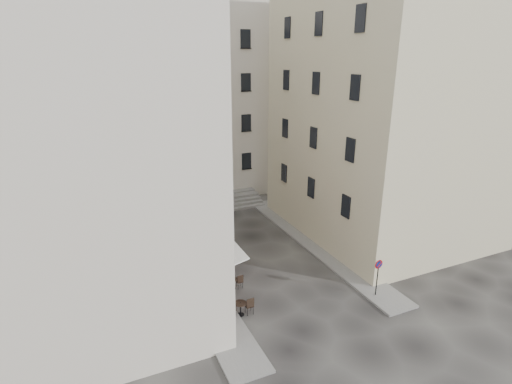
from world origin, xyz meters
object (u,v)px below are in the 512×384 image
bistro_table_a (240,307)px  pedestrian (214,250)px  bistro_table_b (232,282)px  no_parking_sign (378,271)px

bistro_table_a → pedestrian: (0.55, 5.85, 0.37)m
bistro_table_b → no_parking_sign: bearing=-29.5°
no_parking_sign → bistro_table_b: 8.09m
no_parking_sign → bistro_table_a: bearing=166.6°
no_parking_sign → pedestrian: no_parking_sign is taller
bistro_table_b → bistro_table_a: bearing=-101.6°
no_parking_sign → bistro_table_a: 7.70m
no_parking_sign → bistro_table_b: bearing=148.4°
bistro_table_a → pedestrian: 5.89m
bistro_table_b → pedestrian: pedestrian is taller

